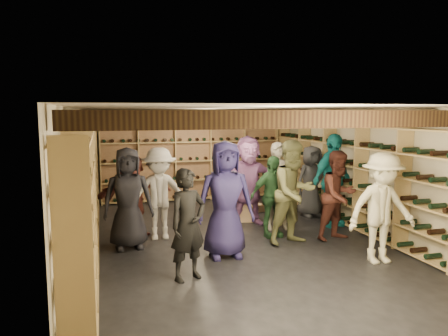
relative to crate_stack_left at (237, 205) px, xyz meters
name	(u,v)px	position (x,y,z in m)	size (l,w,h in m)	color
ground	(235,240)	(-0.46, -1.34, -0.34)	(8.00, 8.00, 0.00)	black
walls	(236,175)	(-0.46, -1.34, 0.86)	(5.52, 8.02, 2.40)	tan
ceiling	(236,108)	(-0.46, -1.34, 2.06)	(5.50, 8.00, 0.01)	beige
ceiling_joists	(236,116)	(-0.46, -1.34, 1.92)	(5.40, 7.12, 0.18)	black
wine_rack_left	(87,189)	(-3.03, -1.34, 0.74)	(0.32, 7.50, 2.15)	#9D7F4C
wine_rack_right	(360,176)	(2.11, -1.34, 0.74)	(0.32, 7.50, 2.15)	#9D7F4C
wine_rack_back	(193,160)	(-0.46, 2.49, 0.73)	(4.70, 0.30, 2.15)	#9D7F4C
crate_stack_left	(237,205)	(0.00, 0.00, 0.00)	(0.57, 0.45, 0.68)	tan
crate_stack_right	(240,213)	(0.05, -0.04, -0.17)	(0.57, 0.46, 0.34)	tan
crate_loose	(253,208)	(0.62, 0.71, -0.25)	(0.50, 0.33, 0.17)	tan
person_0	(128,198)	(-2.36, -1.30, 0.53)	(0.85, 0.55, 1.74)	black
person_1	(188,225)	(-1.66, -2.98, 0.44)	(0.57, 0.38, 1.57)	black
person_2	(294,192)	(0.46, -1.84, 0.58)	(0.90, 0.70, 1.85)	brown
person_3	(382,208)	(1.35, -3.11, 0.52)	(1.12, 0.64, 1.73)	beige
person_4	(332,180)	(1.72, -0.95, 0.61)	(1.11, 0.46, 1.90)	#13767A
person_5	(133,195)	(-2.24, -0.59, 0.45)	(1.46, 0.47, 1.57)	brown
person_6	(225,199)	(-0.89, -2.18, 0.60)	(0.92, 0.60, 1.88)	#201B49
person_7	(279,186)	(0.59, -0.89, 0.53)	(0.64, 0.42, 1.75)	gray
person_8	(339,196)	(1.35, -1.84, 0.48)	(0.80, 0.62, 1.64)	#462119
person_9	(159,194)	(-1.78, -0.89, 0.50)	(1.09, 0.63, 1.69)	#B8B2A8
person_10	(272,197)	(0.26, -1.33, 0.42)	(0.89, 0.37, 1.53)	#214725
person_11	(248,180)	(0.13, -0.34, 0.58)	(1.71, 0.55, 1.85)	#995E9C
person_12	(311,181)	(1.72, -0.04, 0.45)	(0.78, 0.50, 1.59)	#303135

